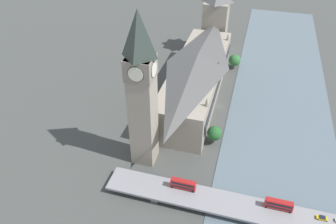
# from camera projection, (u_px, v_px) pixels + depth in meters

# --- Properties ---
(ground_plane) EXTENTS (600.00, 600.00, 0.00)m
(ground_plane) POSITION_uv_depth(u_px,v_px,m) (220.00, 106.00, 203.69)
(ground_plane) COLOR #424442
(river_water) EXTENTS (59.70, 360.00, 0.30)m
(river_water) POSITION_uv_depth(u_px,v_px,m) (279.00, 116.00, 195.80)
(river_water) COLOR slate
(river_water) RESTS_ON ground_plane
(parliament_hall) EXTENTS (28.40, 106.56, 30.27)m
(parliament_hall) POSITION_uv_depth(u_px,v_px,m) (197.00, 75.00, 204.44)
(parliament_hall) COLOR gray
(parliament_hall) RESTS_ON ground_plane
(clock_tower) EXTENTS (12.23, 12.23, 77.86)m
(clock_tower) POSITION_uv_depth(u_px,v_px,m) (142.00, 91.00, 143.35)
(clock_tower) COLOR gray
(clock_tower) RESTS_ON ground_plane
(victoria_tower) EXTENTS (17.98, 17.98, 52.04)m
(victoria_tower) POSITION_uv_depth(u_px,v_px,m) (215.00, 22.00, 249.79)
(victoria_tower) COLOR gray
(victoria_tower) RESTS_ON ground_plane
(road_bridge) EXTENTS (151.41, 13.23, 4.01)m
(road_bridge) POSITION_uv_depth(u_px,v_px,m) (279.00, 216.00, 136.54)
(road_bridge) COLOR slate
(road_bridge) RESTS_ON ground_plane
(double_decker_bus_mid) EXTENTS (11.45, 2.55, 4.73)m
(double_decker_bus_mid) POSITION_uv_depth(u_px,v_px,m) (279.00, 204.00, 137.06)
(double_decker_bus_mid) COLOR red
(double_decker_bus_mid) RESTS_ON road_bridge
(double_decker_bus_rear) EXTENTS (11.49, 2.56, 4.98)m
(double_decker_bus_rear) POSITION_uv_depth(u_px,v_px,m) (183.00, 184.00, 145.55)
(double_decker_bus_rear) COLOR red
(double_decker_bus_rear) RESTS_ON road_bridge
(car_northbound_tail) EXTENTS (4.31, 1.87, 1.46)m
(car_northbound_tail) POSITION_uv_depth(u_px,v_px,m) (322.00, 218.00, 134.03)
(car_northbound_tail) COLOR gold
(car_northbound_tail) RESTS_ON road_bridge
(tree_embankment_near) EXTENTS (7.94, 7.94, 10.81)m
(tree_embankment_near) POSITION_uv_depth(u_px,v_px,m) (214.00, 133.00, 173.00)
(tree_embankment_near) COLOR brown
(tree_embankment_near) RESTS_ON ground_plane
(tree_embankment_mid) EXTENTS (8.50, 8.50, 10.76)m
(tree_embankment_mid) POSITION_uv_depth(u_px,v_px,m) (235.00, 60.00, 238.02)
(tree_embankment_mid) COLOR brown
(tree_embankment_mid) RESTS_ON ground_plane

